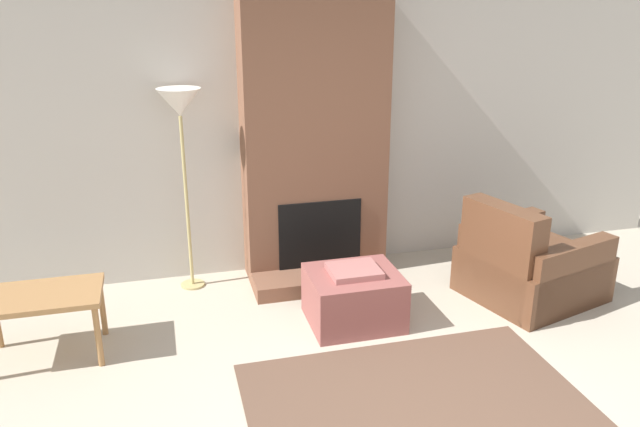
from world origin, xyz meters
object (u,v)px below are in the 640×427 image
ottoman (354,297)px  armchair (526,268)px  floor_lamp_left (180,112)px  side_table (42,302)px

ottoman → armchair: bearing=1.4°
floor_lamp_left → ottoman: bearing=-39.7°
side_table → floor_lamp_left: floor_lamp_left is taller
ottoman → floor_lamp_left: (-1.22, 1.01, 1.37)m
ottoman → side_table: 2.33m
ottoman → armchair: size_ratio=0.57×
ottoman → armchair: armchair is taller
armchair → side_table: bearing=73.3°
ottoman → floor_lamp_left: 2.09m
armchair → side_table: 3.90m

